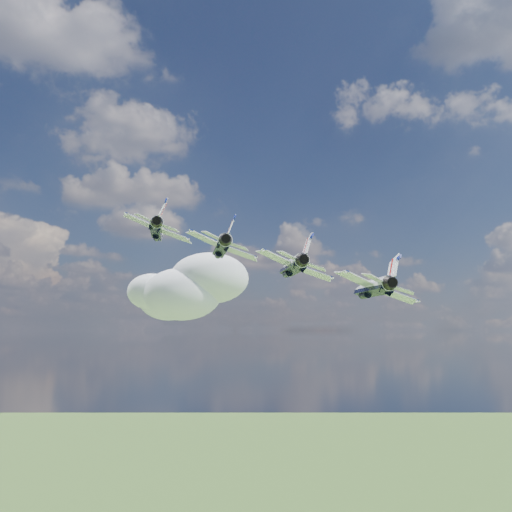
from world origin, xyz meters
name	(u,v)px	position (x,y,z in m)	size (l,w,h in m)	color
cloud_far	(177,289)	(38.23, 221.29, 165.68)	(63.39, 49.80, 24.90)	white
jet_0	(158,230)	(-16.42, -0.91, 158.70)	(10.48, 15.52, 4.64)	white
jet_1	(222,247)	(-8.38, -8.47, 155.37)	(10.48, 15.52, 4.64)	white
jet_2	(292,266)	(-0.33, -16.03, 152.03)	(10.48, 15.52, 4.64)	white
jet_3	(371,287)	(7.72, -23.59, 148.70)	(10.48, 15.52, 4.64)	white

